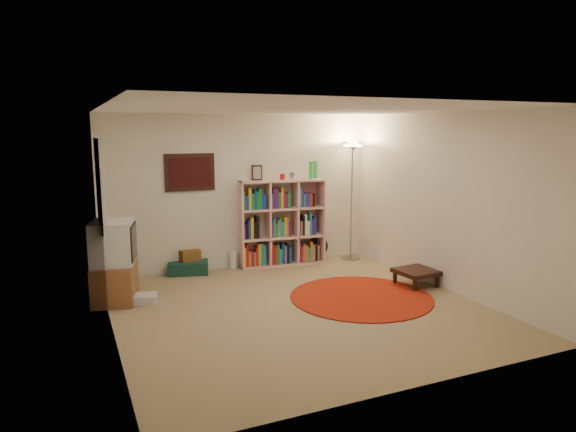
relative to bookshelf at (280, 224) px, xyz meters
name	(u,v)px	position (x,y,z in m)	size (l,w,h in m)	color
room	(294,211)	(-0.68, -2.07, 0.56)	(4.54, 4.54, 2.54)	#957E57
bookshelf	(280,224)	(0.00, 0.00, 0.00)	(1.47, 0.54, 1.73)	#FFB8AA
floor_lamp	(352,162)	(1.27, -0.17, 1.01)	(0.41, 0.41, 2.05)	#9B9C9F
floor_fan	(318,248)	(0.74, 0.07, -0.49)	(0.36, 0.22, 0.40)	black
tv_stand	(114,263)	(-2.74, -0.86, -0.18)	(0.68, 0.84, 1.08)	brown
dvd_box	(144,299)	(-2.41, -1.09, -0.64)	(0.39, 0.35, 0.11)	silver
suitcase	(188,267)	(-1.55, 0.07, -0.60)	(0.70, 0.54, 0.20)	#143730
wicker_basket	(190,255)	(-1.52, 0.09, -0.41)	(0.34, 0.27, 0.18)	brown
paper_towel	(233,260)	(-0.81, 0.07, -0.56)	(0.15, 0.15, 0.28)	white
red_rug	(361,297)	(0.33, -2.06, -0.69)	(1.93, 1.93, 0.02)	maroon
side_table	(416,272)	(1.34, -1.92, -0.49)	(0.57, 0.57, 0.24)	black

